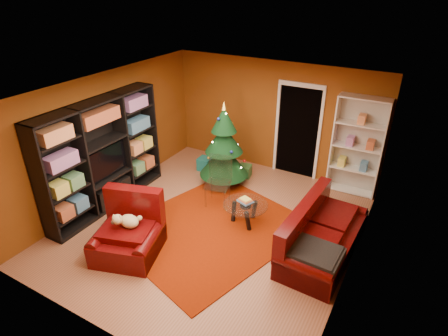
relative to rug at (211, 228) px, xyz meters
The scene contains 18 objects.
floor 0.13m from the rug, 92.72° to the left, with size 5.00×5.50×0.05m, color brown.
ceiling 2.62m from the rug, 92.72° to the left, with size 5.00×5.50×0.05m, color silver.
wall_back 3.17m from the rug, 90.11° to the left, with size 5.00×0.05×2.60m, color brown.
wall_left 2.84m from the rug, behind, with size 0.05×5.50×2.60m, color brown.
wall_right 2.83m from the rug, ahead, with size 0.05×5.50×2.60m, color brown.
doorway 3.09m from the rug, 78.23° to the left, with size 1.06×0.60×2.16m, color black, non-canonical shape.
rug is the anchor object (origin of this frame).
media_unit 2.54m from the rug, behind, with size 0.44×2.87×2.20m, color black, non-canonical shape.
christmas_tree 1.98m from the rug, 111.23° to the left, with size 1.09×1.09×1.94m, color black, non-canonical shape.
gift_box_teal 2.41m from the rug, 124.46° to the left, with size 0.31×0.31×0.31m, color #126868.
gift_box_green 2.18m from the rug, 99.55° to the left, with size 0.28×0.28×0.28m, color #295F2C.
gift_box_red 3.05m from the rug, 117.26° to the left, with size 0.23×0.23×0.23m, color #AA1C2D.
white_bookshelf 3.48m from the rug, 54.16° to the left, with size 1.01×0.36×2.18m, color white, non-canonical shape.
armchair 1.59m from the rug, 123.50° to the right, with size 1.11×1.11×0.87m, color #3F0506, non-canonical shape.
dog 1.59m from the rug, 123.79° to the right, with size 0.40×0.30×0.28m, color beige, non-canonical shape.
sofa 2.09m from the rug, 10.10° to the left, with size 2.09×0.94×0.90m, color #3F0506, non-canonical shape.
coffee_table 0.71m from the rug, 45.12° to the left, with size 0.84×0.84×0.53m, color gray, non-canonical shape.
acrylic_chair 0.97m from the rug, 111.24° to the left, with size 0.48×0.52×0.94m, color #66605B, non-canonical shape.
Camera 1 is at (3.03, -4.96, 4.27)m, focal length 30.00 mm.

